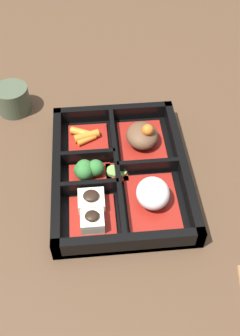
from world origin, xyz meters
name	(u,v)px	position (x,y,z in m)	size (l,w,h in m)	color
ground_plane	(120,177)	(0.00, 0.00, 0.00)	(3.00, 3.00, 0.00)	#4C3523
bento_base	(120,175)	(0.00, 0.00, 0.01)	(0.30, 0.23, 0.01)	black
bento_rim	(118,170)	(0.00, 0.00, 0.02)	(0.30, 0.23, 0.04)	black
bowl_stew	(142,137)	(-0.07, 0.05, 0.03)	(0.11, 0.08, 0.05)	maroon
bowl_rice	(153,196)	(0.07, 0.05, 0.03)	(0.11, 0.08, 0.05)	maroon
bowl_carrots	(87,138)	(-0.08, -0.05, 0.02)	(0.08, 0.07, 0.02)	maroon
bowl_greens	(88,171)	(0.00, -0.05, 0.03)	(0.05, 0.07, 0.04)	maroon
bowl_tofu	(92,211)	(0.08, -0.05, 0.02)	(0.08, 0.07, 0.04)	maroon
bowl_pickles	(116,171)	(0.00, -0.01, 0.02)	(0.04, 0.04, 0.01)	maroon
tea_cup	(13,99)	(-0.20, -0.20, 0.03)	(0.07, 0.07, 0.05)	#424C38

